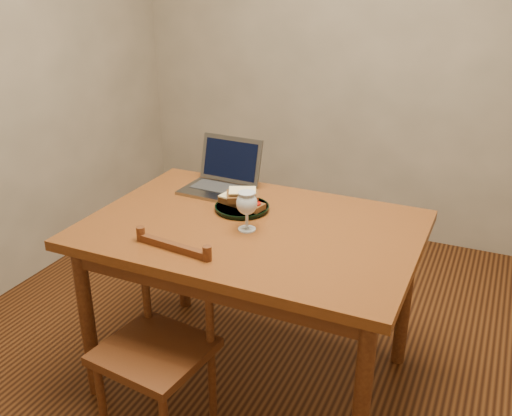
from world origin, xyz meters
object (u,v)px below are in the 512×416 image
at_px(table, 252,244).
at_px(plate, 242,208).
at_px(chair, 157,337).
at_px(milk_glass, 247,211).
at_px(laptop, 223,176).

relative_size(table, plate, 5.66).
bearing_deg(chair, milk_glass, 70.80).
relative_size(table, chair, 3.14).
xyz_separation_m(chair, laptop, (-0.11, 0.75, 0.36)).
xyz_separation_m(plate, milk_glass, (0.10, -0.17, 0.07)).
bearing_deg(milk_glass, table, 90.26).
relative_size(chair, plate, 1.80).
bearing_deg(plate, milk_glass, -58.62).
bearing_deg(milk_glass, plate, 121.38).
bearing_deg(table, chair, -113.17).
relative_size(chair, milk_glass, 2.59).
xyz_separation_m(chair, plate, (0.08, 0.55, 0.31)).
bearing_deg(plate, laptop, 133.74).
bearing_deg(milk_glass, chair, -115.76).
height_order(table, chair, chair).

